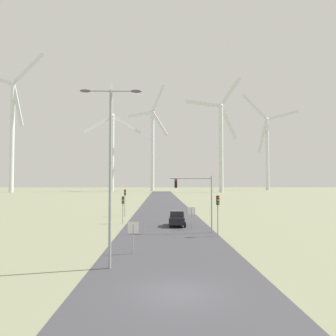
{
  "coord_description": "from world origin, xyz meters",
  "views": [
    {
      "loc": [
        -0.79,
        -15.69,
        5.23
      ],
      "look_at": [
        0.0,
        16.56,
        6.61
      ],
      "focal_mm": 35.0,
      "sensor_mm": 36.0,
      "label": 1
    }
  ],
  "objects_px": {
    "wind_turbine_center": "(152,143)",
    "wind_turbine_far_left": "(12,126)",
    "traffic_light_post_near_right": "(218,206)",
    "wind_turbine_right": "(221,139)",
    "traffic_light_post_near_left": "(123,204)",
    "wind_turbine_left": "(112,144)",
    "streetlamp": "(110,156)",
    "car_approaching": "(177,218)",
    "wind_turbine_far_right": "(267,146)",
    "stop_sign_near": "(133,232)",
    "traffic_light_post_mid_left": "(125,197)",
    "traffic_light_mast_overhead": "(197,192)",
    "stop_sign_far": "(191,214)"
  },
  "relations": [
    {
      "from": "traffic_light_mast_overhead",
      "to": "wind_turbine_far_left",
      "type": "relative_size",
      "value": 0.08
    },
    {
      "from": "stop_sign_near",
      "to": "traffic_light_post_near_right",
      "type": "distance_m",
      "value": 10.72
    },
    {
      "from": "traffic_light_post_mid_left",
      "to": "car_approaching",
      "type": "distance_m",
      "value": 13.4
    },
    {
      "from": "wind_turbine_left",
      "to": "wind_turbine_far_right",
      "type": "distance_m",
      "value": 100.3
    },
    {
      "from": "wind_turbine_far_left",
      "to": "wind_turbine_center",
      "type": "height_order",
      "value": "wind_turbine_far_left"
    },
    {
      "from": "streetlamp",
      "to": "wind_turbine_far_left",
      "type": "height_order",
      "value": "wind_turbine_far_left"
    },
    {
      "from": "stop_sign_near",
      "to": "wind_turbine_center",
      "type": "distance_m",
      "value": 170.34
    },
    {
      "from": "traffic_light_post_near_right",
      "to": "wind_turbine_right",
      "type": "relative_size",
      "value": 0.07
    },
    {
      "from": "wind_turbine_right",
      "to": "wind_turbine_left",
      "type": "bearing_deg",
      "value": 160.57
    },
    {
      "from": "wind_turbine_far_right",
      "to": "traffic_light_post_near_right",
      "type": "bearing_deg",
      "value": -109.75
    },
    {
      "from": "car_approaching",
      "to": "wind_turbine_far_left",
      "type": "bearing_deg",
      "value": 121.18
    },
    {
      "from": "car_approaching",
      "to": "traffic_light_post_near_left",
      "type": "bearing_deg",
      "value": 159.05
    },
    {
      "from": "car_approaching",
      "to": "wind_turbine_right",
      "type": "bearing_deg",
      "value": 77.03
    },
    {
      "from": "traffic_light_post_mid_left",
      "to": "car_approaching",
      "type": "bearing_deg",
      "value": -56.16
    },
    {
      "from": "wind_turbine_center",
      "to": "wind_turbine_far_left",
      "type": "bearing_deg",
      "value": -158.63
    },
    {
      "from": "wind_turbine_far_left",
      "to": "wind_turbine_far_right",
      "type": "height_order",
      "value": "wind_turbine_far_left"
    },
    {
      "from": "streetlamp",
      "to": "wind_turbine_far_left",
      "type": "relative_size",
      "value": 0.16
    },
    {
      "from": "traffic_light_post_mid_left",
      "to": "wind_turbine_center",
      "type": "height_order",
      "value": "wind_turbine_center"
    },
    {
      "from": "wind_turbine_far_right",
      "to": "wind_turbine_center",
      "type": "bearing_deg",
      "value": -166.11
    },
    {
      "from": "wind_turbine_left",
      "to": "wind_turbine_right",
      "type": "height_order",
      "value": "wind_turbine_left"
    },
    {
      "from": "traffic_light_post_near_left",
      "to": "wind_turbine_left",
      "type": "height_order",
      "value": "wind_turbine_left"
    },
    {
      "from": "stop_sign_far",
      "to": "traffic_light_post_mid_left",
      "type": "height_order",
      "value": "traffic_light_post_mid_left"
    },
    {
      "from": "traffic_light_post_near_left",
      "to": "car_approaching",
      "type": "xyz_separation_m",
      "value": [
        6.72,
        -2.57,
        -1.58
      ]
    },
    {
      "from": "stop_sign_near",
      "to": "car_approaching",
      "type": "xyz_separation_m",
      "value": [
        3.99,
        14.94,
        -0.7
      ]
    },
    {
      "from": "streetlamp",
      "to": "traffic_light_mast_overhead",
      "type": "relative_size",
      "value": 1.87
    },
    {
      "from": "stop_sign_near",
      "to": "wind_turbine_left",
      "type": "distance_m",
      "value": 165.12
    },
    {
      "from": "traffic_light_mast_overhead",
      "to": "wind_turbine_far_right",
      "type": "relative_size",
      "value": 0.09
    },
    {
      "from": "wind_turbine_right",
      "to": "wind_turbine_far_right",
      "type": "distance_m",
      "value": 60.14
    },
    {
      "from": "stop_sign_near",
      "to": "traffic_light_post_near_left",
      "type": "xyz_separation_m",
      "value": [
        -2.73,
        17.51,
        0.88
      ]
    },
    {
      "from": "wind_turbine_left",
      "to": "wind_turbine_right",
      "type": "relative_size",
      "value": 1.03
    },
    {
      "from": "traffic_light_mast_overhead",
      "to": "traffic_light_post_mid_left",
      "type": "bearing_deg",
      "value": 119.53
    },
    {
      "from": "traffic_light_post_near_left",
      "to": "streetlamp",
      "type": "bearing_deg",
      "value": -85.65
    },
    {
      "from": "streetlamp",
      "to": "stop_sign_near",
      "type": "height_order",
      "value": "streetlamp"
    },
    {
      "from": "streetlamp",
      "to": "stop_sign_near",
      "type": "xyz_separation_m",
      "value": [
        1.1,
        3.97,
        -5.22
      ]
    },
    {
      "from": "traffic_light_post_mid_left",
      "to": "wind_turbine_right",
      "type": "height_order",
      "value": "wind_turbine_right"
    },
    {
      "from": "car_approaching",
      "to": "wind_turbine_left",
      "type": "distance_m",
      "value": 151.4
    },
    {
      "from": "traffic_light_post_mid_left",
      "to": "stop_sign_far",
      "type": "bearing_deg",
      "value": -57.68
    },
    {
      "from": "streetlamp",
      "to": "car_approaching",
      "type": "height_order",
      "value": "streetlamp"
    },
    {
      "from": "traffic_light_post_near_left",
      "to": "wind_turbine_far_left",
      "type": "height_order",
      "value": "wind_turbine_far_left"
    },
    {
      "from": "traffic_light_post_mid_left",
      "to": "traffic_light_mast_overhead",
      "type": "distance_m",
      "value": 18.61
    },
    {
      "from": "traffic_light_post_near_right",
      "to": "stop_sign_far",
      "type": "bearing_deg",
      "value": 115.25
    },
    {
      "from": "traffic_light_post_near_left",
      "to": "wind_turbine_center",
      "type": "height_order",
      "value": "wind_turbine_center"
    },
    {
      "from": "wind_turbine_center",
      "to": "stop_sign_far",
      "type": "bearing_deg",
      "value": -87.09
    },
    {
      "from": "stop_sign_near",
      "to": "traffic_light_post_mid_left",
      "type": "bearing_deg",
      "value": 97.44
    },
    {
      "from": "stop_sign_far",
      "to": "wind_turbine_right",
      "type": "height_order",
      "value": "wind_turbine_right"
    },
    {
      "from": "stop_sign_far",
      "to": "wind_turbine_center",
      "type": "bearing_deg",
      "value": 92.91
    },
    {
      "from": "streetlamp",
      "to": "wind_turbine_far_right",
      "type": "relative_size",
      "value": 0.17
    },
    {
      "from": "traffic_light_post_near_left",
      "to": "wind_turbine_left",
      "type": "bearing_deg",
      "value": 98.87
    },
    {
      "from": "traffic_light_post_near_right",
      "to": "wind_turbine_right",
      "type": "xyz_separation_m",
      "value": [
        25.43,
        133.23,
        24.33
      ]
    },
    {
      "from": "traffic_light_post_mid_left",
      "to": "wind_turbine_far_left",
      "type": "distance_m",
      "value": 137.46
    }
  ]
}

